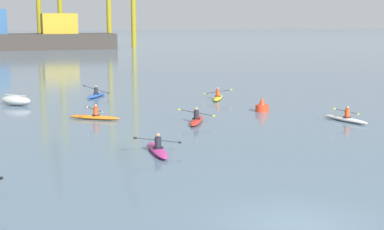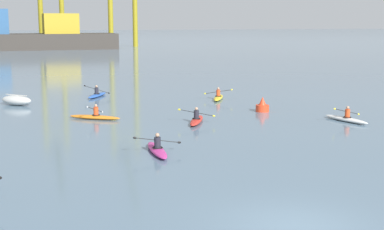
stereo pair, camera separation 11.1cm
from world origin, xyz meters
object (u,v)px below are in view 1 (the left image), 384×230
(channel_buoy, at_px, (262,106))
(kayak_blue, at_px, (97,95))
(kayak_magenta, at_px, (158,149))
(kayak_red, at_px, (197,120))
(kayak_yellow, at_px, (218,97))
(kayak_orange, at_px, (95,117))
(capsized_dinghy, at_px, (16,100))
(kayak_white, at_px, (346,118))

(channel_buoy, distance_m, kayak_blue, 14.37)
(channel_buoy, relative_size, kayak_magenta, 0.29)
(kayak_red, relative_size, kayak_magenta, 0.96)
(kayak_red, bearing_deg, kayak_yellow, 61.58)
(kayak_blue, bearing_deg, kayak_yellow, -26.67)
(channel_buoy, distance_m, kayak_magenta, 13.40)
(kayak_red, distance_m, kayak_orange, 6.41)
(kayak_blue, bearing_deg, kayak_magenta, -90.76)
(capsized_dinghy, height_order, kayak_orange, kayak_orange)
(channel_buoy, distance_m, kayak_orange, 11.17)
(kayak_yellow, height_order, kayak_magenta, same)
(channel_buoy, xyz_separation_m, kayak_yellow, (-0.71, 6.41, -0.19))
(channel_buoy, distance_m, kayak_yellow, 6.45)
(kayak_blue, bearing_deg, channel_buoy, -48.79)
(kayak_magenta, bearing_deg, kayak_yellow, 59.98)
(capsized_dinghy, xyz_separation_m, kayak_yellow, (14.97, -1.84, -0.18))
(capsized_dinghy, relative_size, kayak_white, 0.76)
(capsized_dinghy, relative_size, kayak_orange, 0.84)
(kayak_blue, height_order, kayak_magenta, same)
(capsized_dinghy, xyz_separation_m, kayak_magenta, (5.95, -17.46, -0.18))
(kayak_blue, relative_size, kayak_magenta, 0.94)
(capsized_dinghy, xyz_separation_m, kayak_blue, (6.21, 2.56, -0.18))
(kayak_blue, relative_size, kayak_white, 0.94)
(kayak_magenta, bearing_deg, kayak_orange, 98.28)
(channel_buoy, xyz_separation_m, kayak_white, (3.22, -4.96, -0.19))
(kayak_red, bearing_deg, capsized_dinghy, 133.30)
(kayak_yellow, bearing_deg, kayak_orange, -150.80)
(capsized_dinghy, bearing_deg, kayak_blue, 22.39)
(kayak_red, bearing_deg, kayak_magenta, -122.08)
(kayak_yellow, bearing_deg, kayak_blue, 153.33)
(kayak_yellow, xyz_separation_m, kayak_red, (-4.83, -8.92, -0.00))
(channel_buoy, distance_m, kayak_white, 5.92)
(kayak_magenta, bearing_deg, capsized_dinghy, 108.82)
(kayak_red, distance_m, kayak_blue, 13.89)
(kayak_magenta, distance_m, kayak_white, 13.62)
(channel_buoy, height_order, kayak_blue, channel_buoy)
(kayak_blue, bearing_deg, capsized_dinghy, -157.61)
(kayak_yellow, distance_m, kayak_red, 10.15)
(channel_buoy, height_order, kayak_white, channel_buoy)
(kayak_magenta, bearing_deg, kayak_white, 18.14)
(channel_buoy, relative_size, kayak_yellow, 0.30)
(kayak_red, bearing_deg, channel_buoy, 24.41)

